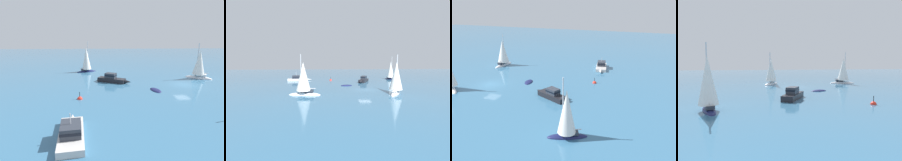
% 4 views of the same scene
% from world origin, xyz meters
% --- Properties ---
extents(ground_plane, '(160.00, 160.00, 0.00)m').
position_xyz_m(ground_plane, '(0.00, 0.00, 0.00)').
color(ground_plane, teal).
extents(motor_cruiser, '(2.94, 7.29, 2.56)m').
position_xyz_m(motor_cruiser, '(-17.42, -16.68, 0.60)').
color(motor_cruiser, silver).
rests_on(motor_cruiser, ground).
extents(tender, '(1.95, 3.05, 0.49)m').
position_xyz_m(tender, '(-6.04, -3.24, 0.00)').
color(tender, '#191E4C').
rests_on(tender, ground).
extents(sloop, '(5.03, 3.88, 7.72)m').
position_xyz_m(sloop, '(5.01, 4.54, 2.65)').
color(sloop, white).
rests_on(sloop, ground).
extents(launch, '(6.43, 4.00, 1.72)m').
position_xyz_m(launch, '(-12.87, 2.32, 0.64)').
color(launch, black).
rests_on(launch, ground).
extents(yacht, '(4.81, 2.85, 7.62)m').
position_xyz_m(yacht, '(-18.67, 12.26, 2.71)').
color(yacht, '#191E4C').
rests_on(yacht, ground).
extents(sloop_1, '(2.81, 5.78, 7.73)m').
position_xyz_m(sloop_1, '(4.90, -12.09, 2.69)').
color(sloop_1, white).
rests_on(sloop_1, ground).
extents(channel_buoy, '(0.75, 0.75, 1.42)m').
position_xyz_m(channel_buoy, '(-17.94, -6.76, 0.01)').
color(channel_buoy, red).
rests_on(channel_buoy, ground).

